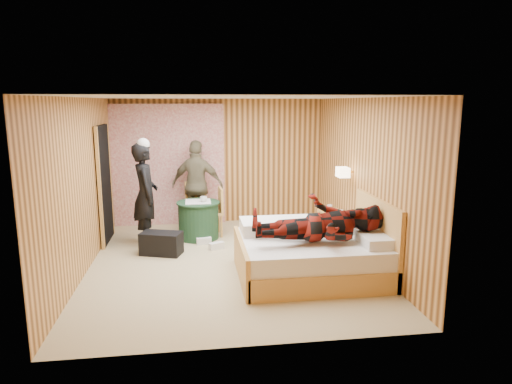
{
  "coord_description": "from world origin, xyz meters",
  "views": [
    {
      "loc": [
        -0.52,
        -6.7,
        2.44
      ],
      "look_at": [
        0.45,
        0.23,
        1.05
      ],
      "focal_mm": 32.0,
      "sensor_mm": 36.0,
      "label": 1
    }
  ],
  "objects": [
    {
      "name": "cup_table",
      "position": [
        -0.35,
        1.3,
        0.73
      ],
      "size": [
        0.13,
        0.13,
        0.1
      ],
      "primitive_type": "imported",
      "rotation": [
        0.0,
        0.0,
        -0.08
      ],
      "color": "silver",
      "rests_on": "round_table"
    },
    {
      "name": "book_upper",
      "position": [
        1.88,
        0.8,
        0.57
      ],
      "size": [
        0.26,
        0.28,
        0.02
      ],
      "primitive_type": "imported",
      "rotation": [
        0.0,
        0.0,
        -0.54
      ],
      "color": "silver",
      "rests_on": "nightstand"
    },
    {
      "name": "chair_far",
      "position": [
        -0.47,
        1.97,
        0.54
      ],
      "size": [
        0.49,
        0.49,
        0.93
      ],
      "rotation": [
        0.0,
        0.0,
        0.2
      ],
      "color": "#E1A85C",
      "rests_on": "floor"
    },
    {
      "name": "ceiling",
      "position": [
        0.0,
        0.0,
        2.5
      ],
      "size": [
        4.2,
        5.0,
        0.01
      ],
      "primitive_type": "cube",
      "color": "silver",
      "rests_on": "wall_back"
    },
    {
      "name": "wall_right",
      "position": [
        2.1,
        0.0,
        1.25
      ],
      "size": [
        0.02,
        5.0,
        2.5
      ],
      "primitive_type": "cube",
      "color": "#DB9D54",
      "rests_on": "floor"
    },
    {
      "name": "floor",
      "position": [
        0.0,
        0.0,
        0.0
      ],
      "size": [
        4.2,
        5.0,
        0.01
      ],
      "primitive_type": "cube",
      "color": "tan",
      "rests_on": "ground"
    },
    {
      "name": "wall_left",
      "position": [
        -2.1,
        0.0,
        1.25
      ],
      "size": [
        0.02,
        5.0,
        2.5
      ],
      "primitive_type": "cube",
      "color": "#DB9D54",
      "rests_on": "floor"
    },
    {
      "name": "duffel_bag",
      "position": [
        -1.06,
        0.53,
        0.18
      ],
      "size": [
        0.72,
        0.53,
        0.37
      ],
      "primitive_type": "cube",
      "rotation": [
        0.0,
        0.0,
        -0.32
      ],
      "color": "black",
      "rests_on": "floor"
    },
    {
      "name": "nightstand",
      "position": [
        1.88,
        0.85,
        0.28
      ],
      "size": [
        0.41,
        0.56,
        0.54
      ],
      "color": "#E1A85C",
      "rests_on": "floor"
    },
    {
      "name": "bed",
      "position": [
        1.12,
        -0.7,
        0.32
      ],
      "size": [
        2.02,
        1.59,
        1.09
      ],
      "color": "#E1A85C",
      "rests_on": "floor"
    },
    {
      "name": "man_on_bed",
      "position": [
        1.15,
        -0.93,
        0.98
      ],
      "size": [
        0.86,
        0.67,
        1.77
      ],
      "primitive_type": "imported",
      "rotation": [
        0.0,
        1.57,
        0.0
      ],
      "color": "#621009",
      "rests_on": "bed"
    },
    {
      "name": "man_at_table",
      "position": [
        -0.45,
        2.0,
        0.86
      ],
      "size": [
        1.09,
        0.72,
        1.72
      ],
      "primitive_type": "imported",
      "rotation": [
        0.0,
        0.0,
        2.82
      ],
      "color": "#6B6247",
      "rests_on": "floor"
    },
    {
      "name": "sneaker_left",
      "position": [
        -0.17,
        0.67,
        0.06
      ],
      "size": [
        0.28,
        0.2,
        0.11
      ],
      "primitive_type": "cube",
      "rotation": [
        0.0,
        0.0,
        0.43
      ],
      "color": "silver",
      "rests_on": "floor"
    },
    {
      "name": "wall_back",
      "position": [
        0.0,
        2.5,
        1.25
      ],
      "size": [
        4.2,
        0.02,
        2.5
      ],
      "primitive_type": "cube",
      "color": "#DB9D54",
      "rests_on": "floor"
    },
    {
      "name": "chair_near",
      "position": [
        -0.14,
        1.49,
        0.52
      ],
      "size": [
        0.44,
        0.44,
        0.89
      ],
      "rotation": [
        0.0,
        0.0,
        -1.48
      ],
      "color": "#E1A85C",
      "rests_on": "floor"
    },
    {
      "name": "cup_nightstand",
      "position": [
        1.88,
        0.98,
        0.58
      ],
      "size": [
        0.11,
        0.11,
        0.09
      ],
      "primitive_type": "imported",
      "rotation": [
        0.0,
        0.0,
        -0.13
      ],
      "color": "silver",
      "rests_on": "nightstand"
    },
    {
      "name": "doorway",
      "position": [
        -2.06,
        1.4,
        1.02
      ],
      "size": [
        0.06,
        0.9,
        2.05
      ],
      "primitive_type": "cube",
      "color": "black",
      "rests_on": "floor"
    },
    {
      "name": "curtain",
      "position": [
        -1.0,
        2.43,
        1.2
      ],
      "size": [
        2.2,
        0.08,
        2.4
      ],
      "primitive_type": "cube",
      "color": "beige",
      "rests_on": "floor"
    },
    {
      "name": "woman_standing",
      "position": [
        -1.34,
        1.1,
        0.88
      ],
      "size": [
        0.53,
        0.71,
        1.77
      ],
      "primitive_type": "imported",
      "rotation": [
        0.0,
        0.0,
        1.74
      ],
      "color": "black",
      "rests_on": "floor"
    },
    {
      "name": "book_lower",
      "position": [
        1.88,
        0.8,
        0.55
      ],
      "size": [
        0.2,
        0.25,
        0.02
      ],
      "primitive_type": "imported",
      "rotation": [
        0.0,
        0.0,
        0.16
      ],
      "color": "silver",
      "rests_on": "nightstand"
    },
    {
      "name": "wall_lamp",
      "position": [
        1.92,
        0.45,
        1.3
      ],
      "size": [
        0.26,
        0.24,
        0.16
      ],
      "color": "gold",
      "rests_on": "wall_right"
    },
    {
      "name": "round_table",
      "position": [
        -0.45,
        1.35,
        0.34
      ],
      "size": [
        0.77,
        0.77,
        0.68
      ],
      "color": "#1D4023",
      "rests_on": "floor"
    },
    {
      "name": "sneaker_right",
      "position": [
        -0.37,
        0.98,
        0.06
      ],
      "size": [
        0.26,
        0.13,
        0.11
      ],
      "primitive_type": "cube",
      "rotation": [
        0.0,
        0.0,
        0.08
      ],
      "color": "silver",
      "rests_on": "floor"
    }
  ]
}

